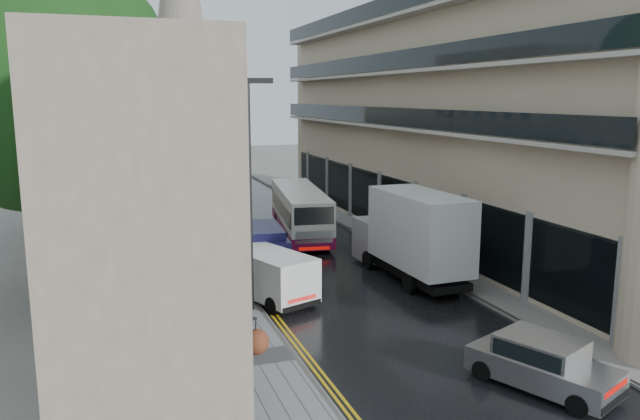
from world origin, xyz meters
TOP-DOWN VIEW (x-y plane):
  - road at (0.00, 27.50)m, footprint 9.00×85.00m
  - left_sidewalk at (-5.85, 27.50)m, footprint 2.70×85.00m
  - right_sidewalk at (5.40, 27.50)m, footprint 1.80×85.00m
  - old_shop_row at (-9.45, 30.00)m, footprint 4.50×56.00m
  - modern_block at (10.30, 26.00)m, footprint 8.00×40.00m
  - church_spire at (0.50, 82.00)m, footprint 6.40×6.40m
  - tree_near at (-12.50, 20.00)m, footprint 10.56×10.56m
  - tree_far at (-12.20, 33.00)m, footprint 9.24×9.24m
  - cream_bus at (-0.45, 25.71)m, footprint 4.02×10.92m
  - white_lorry at (2.22, 15.71)m, footprint 2.72×8.21m
  - silver_hatchback at (1.64, 4.49)m, footprint 3.44×4.66m
  - white_van at (-4.19, 14.99)m, footprint 3.62×5.21m
  - navy_van at (-4.30, 19.04)m, footprint 2.49×5.18m
  - pedestrian at (-6.00, 21.98)m, footprint 0.72×0.56m
  - lamp_post_near at (-4.88, 15.57)m, footprint 1.05×0.41m
  - lamp_post_far at (-5.02, 35.40)m, footprint 0.81×0.39m

SIDE VIEW (x-z plane):
  - road at x=0.00m, z-range 0.00..0.02m
  - left_sidewalk at x=-5.85m, z-range 0.00..0.12m
  - right_sidewalk at x=5.40m, z-range 0.00..0.12m
  - silver_hatchback at x=1.64m, z-range 0.02..1.62m
  - pedestrian at x=-6.00m, z-range 0.12..1.88m
  - white_van at x=-4.19m, z-range 0.02..2.19m
  - navy_van at x=-4.30m, z-range 0.02..2.57m
  - cream_bus at x=-0.45m, z-range 0.02..2.93m
  - white_lorry at x=2.22m, z-range 0.02..4.29m
  - lamp_post_far at x=-5.02m, z-range 0.12..7.13m
  - lamp_post_near at x=-4.88m, z-range 0.12..9.24m
  - old_shop_row at x=-9.45m, z-range 0.00..12.00m
  - tree_far at x=-12.20m, z-range 0.00..12.46m
  - tree_near at x=-12.50m, z-range 0.00..13.89m
  - modern_block at x=10.30m, z-range 0.00..14.00m
  - church_spire at x=0.50m, z-range 0.00..40.00m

